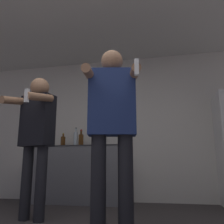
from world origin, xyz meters
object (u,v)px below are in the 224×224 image
Objects in this scene: bottle_amber_bourbon at (76,139)px; person_man_side at (36,131)px; person_woman_foreground at (112,121)px; bottle_red_label at (100,139)px; bottle_short_whiskey at (47,142)px; bottle_brown_liquor at (63,141)px; bottle_dark_rum at (81,140)px.

bottle_amber_bourbon is 1.50m from person_man_side.
bottle_red_label is at bearing 108.58° from person_woman_foreground.
bottle_short_whiskey is 0.14× the size of person_man_side.
bottle_brown_liquor is 1.09× the size of bottle_short_whiskey.
bottle_amber_bourbon is 1.47× the size of bottle_short_whiskey.
person_man_side reaches higher than bottle_short_whiskey.
bottle_short_whiskey is at bearing 130.97° from person_woman_foreground.
bottle_brown_liquor is at bearing -180.00° from bottle_amber_bourbon.
bottle_red_label reaches higher than bottle_brown_liquor.
bottle_red_label is at bearing 0.00° from bottle_short_whiskey.
person_woman_foreground reaches higher than bottle_brown_liquor.
bottle_brown_liquor is (-0.23, -0.00, -0.04)m from bottle_amber_bourbon.
bottle_amber_bourbon reaches higher than bottle_short_whiskey.
bottle_amber_bourbon is 0.55m from bottle_short_whiskey.
bottle_dark_rum is at bearing 0.00° from bottle_short_whiskey.
bottle_amber_bourbon is 0.21× the size of person_man_side.
bottle_dark_rum is 2.07m from person_woman_foreground.
bottle_dark_rum is 0.19× the size of person_man_side.
person_woman_foreground reaches higher than bottle_short_whiskey.
person_man_side is (-0.97, 0.34, -0.02)m from person_woman_foreground.
bottle_short_whiskey is (-0.31, 0.00, -0.01)m from bottle_brown_liquor.
person_woman_foreground is at bearing -49.03° from bottle_short_whiskey.
person_woman_foreground reaches higher than bottle_amber_bourbon.
bottle_dark_rum is at bearing 89.34° from person_man_side.
person_man_side is (0.31, -1.50, -0.04)m from bottle_brown_liquor.
bottle_short_whiskey is at bearing -180.00° from bottle_red_label.
person_man_side is at bearing -67.27° from bottle_short_whiskey.
bottle_amber_bourbon is 2.12m from person_woman_foreground.
bottle_amber_bourbon is 0.10m from bottle_dark_rum.
person_woman_foreground is at bearing -60.29° from bottle_amber_bourbon.
bottle_brown_liquor is 0.31m from bottle_short_whiskey.
person_woman_foreground is at bearing -71.42° from bottle_red_label.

